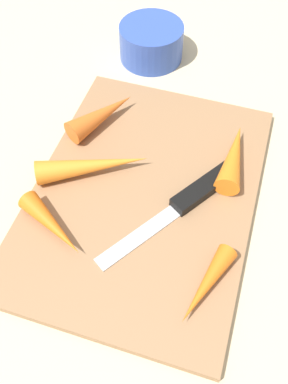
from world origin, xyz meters
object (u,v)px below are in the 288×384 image
(carrot_short, at_px, (52,225))
(carrot_shortest, at_px, (206,285))
(cutting_board, at_px, (144,195))
(knife, at_px, (195,194))
(carrot_longest, at_px, (93,166))
(carrot_long, at_px, (234,156))
(small_bowl, at_px, (151,42))
(carrot_medium, at_px, (102,115))

(carrot_short, bearing_deg, carrot_shortest, 23.53)
(cutting_board, relative_size, knife, 2.02)
(knife, bearing_deg, carrot_longest, -55.42)
(cutting_board, bearing_deg, carrot_long, -51.13)
(carrot_longest, height_order, small_bowl, small_bowl)
(carrot_longest, bearing_deg, knife, -26.00)
(small_bowl, bearing_deg, knife, -152.38)
(knife, relative_size, carrot_medium, 1.77)
(knife, bearing_deg, carrot_long, -173.76)
(cutting_board, relative_size, carrot_longest, 2.67)
(carrot_short, bearing_deg, carrot_long, 70.86)
(small_bowl, bearing_deg, cutting_board, -164.88)
(carrot_short, xyz_separation_m, small_bowl, (0.34, -0.01, 0.00))
(carrot_medium, relative_size, small_bowl, 1.03)
(carrot_shortest, height_order, small_bowl, small_bowl)
(carrot_medium, relative_size, carrot_longest, 0.75)
(carrot_medium, bearing_deg, carrot_longest, -136.60)
(knife, xyz_separation_m, carrot_longest, (-0.00, 0.13, 0.01))
(carrot_short, xyz_separation_m, carrot_long, (0.16, -0.17, 0.00))
(carrot_medium, bearing_deg, cutting_board, -106.33)
(knife, distance_m, small_bowl, 0.28)
(knife, height_order, small_bowl, small_bowl)
(cutting_board, relative_size, carrot_shortest, 3.87)
(carrot_short, height_order, carrot_long, carrot_long)
(cutting_board, xyz_separation_m, carrot_longest, (0.01, 0.07, 0.02))
(carrot_medium, height_order, small_bowl, small_bowl)
(cutting_board, xyz_separation_m, carrot_shortest, (-0.10, -0.10, 0.02))
(cutting_board, height_order, carrot_medium, carrot_medium)
(knife, height_order, carrot_medium, carrot_medium)
(carrot_medium, xyz_separation_m, carrot_shortest, (-0.19, -0.18, -0.00))
(carrot_short, bearing_deg, knife, 62.20)
(knife, relative_size, carrot_longest, 1.32)
(carrot_longest, bearing_deg, small_bowl, 63.31)
(knife, bearing_deg, carrot_short, -23.46)
(knife, distance_m, carrot_medium, 0.17)
(knife, relative_size, carrot_long, 1.76)
(carrot_shortest, bearing_deg, cutting_board, -117.97)
(carrot_medium, relative_size, carrot_short, 1.07)
(cutting_board, xyz_separation_m, carrot_short, (-0.08, 0.08, 0.02))
(small_bowl, bearing_deg, carrot_shortest, -154.98)
(carrot_longest, bearing_deg, cutting_board, -34.39)
(carrot_long, bearing_deg, carrot_short, 131.02)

